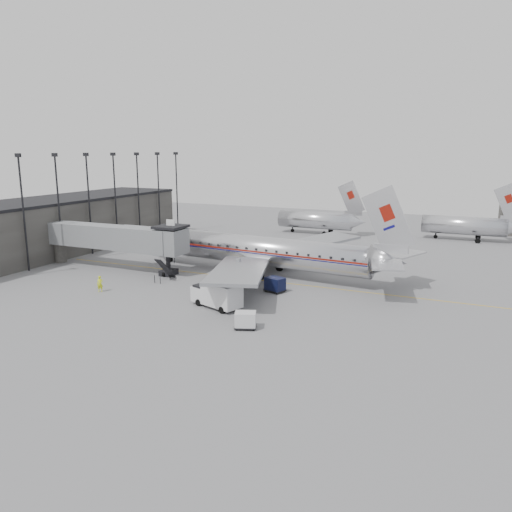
{
  "coord_description": "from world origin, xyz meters",
  "views": [
    {
      "loc": [
        26.17,
        -48.23,
        15.67
      ],
      "look_at": [
        2.27,
        5.1,
        3.2
      ],
      "focal_mm": 35.0,
      "sensor_mm": 36.0,
      "label": 1
    }
  ],
  "objects": [
    {
      "name": "floodlight_masts",
      "position": [
        -27.5,
        13.0,
        8.36
      ],
      "size": [
        0.9,
        42.25,
        15.25
      ],
      "color": "black",
      "rests_on": "ground"
    },
    {
      "name": "baggage_cart_white",
      "position": [
        8.0,
        -10.0,
        0.81
      ],
      "size": [
        2.34,
        2.08,
        1.52
      ],
      "rotation": [
        0.0,
        0.0,
        0.37
      ],
      "color": "silver",
      "rests_on": "ground"
    },
    {
      "name": "ground",
      "position": [
        0.0,
        0.0,
        0.0
      ],
      "size": [
        160.0,
        160.0,
        0.0
      ],
      "primitive_type": "plane",
      "color": "slate",
      "rests_on": "ground"
    },
    {
      "name": "baggage_cart_navy",
      "position": [
        6.0,
        2.0,
        0.88
      ],
      "size": [
        2.5,
        2.17,
        1.66
      ],
      "rotation": [
        0.0,
        0.0,
        -0.31
      ],
      "color": "black",
      "rests_on": "ground"
    },
    {
      "name": "distant_aircraft_mid",
      "position": [
        24.21,
        46.0,
        2.73
      ],
      "size": [
        16.39,
        3.2,
        10.26
      ],
      "color": "silver",
      "rests_on": "ground"
    },
    {
      "name": "jet_bridge",
      "position": [
        -16.66,
        3.67,
        4.18
      ],
      "size": [
        21.0,
        6.2,
        7.1
      ],
      "color": "slate",
      "rests_on": "ground"
    },
    {
      "name": "terminal",
      "position": [
        -34.0,
        10.0,
        4.0
      ],
      "size": [
        12.0,
        46.0,
        8.0
      ],
      "primitive_type": "cube",
      "color": "#353331",
      "rests_on": "ground"
    },
    {
      "name": "apron_line",
      "position": [
        3.0,
        6.0,
        0.01
      ],
      "size": [
        60.0,
        0.15,
        0.01
      ],
      "primitive_type": "cube",
      "rotation": [
        0.0,
        0.0,
        1.57
      ],
      "color": "gold",
      "rests_on": "ground"
    },
    {
      "name": "distant_aircraft_near",
      "position": [
        -1.79,
        42.0,
        2.73
      ],
      "size": [
        16.39,
        3.2,
        10.26
      ],
      "color": "silver",
      "rests_on": "ground"
    },
    {
      "name": "ramp_worker",
      "position": [
        -12.0,
        -6.0,
        0.91
      ],
      "size": [
        0.79,
        0.67,
        1.83
      ],
      "primitive_type": "imported",
      "rotation": [
        0.0,
        0.0,
        0.42
      ],
      "color": "#D9EB1B",
      "rests_on": "ground"
    },
    {
      "name": "airliner",
      "position": [
        1.33,
        8.93,
        3.02
      ],
      "size": [
        37.97,
        35.04,
        12.01
      ],
      "rotation": [
        0.0,
        0.0,
        -0.1
      ],
      "color": "silver",
      "rests_on": "ground"
    },
    {
      "name": "service_van",
      "position": [
        2.72,
        -5.62,
        1.39
      ],
      "size": [
        6.04,
        3.9,
        2.65
      ],
      "rotation": [
        0.0,
        0.0,
        -0.34
      ],
      "color": "silver",
      "rests_on": "ground"
    }
  ]
}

